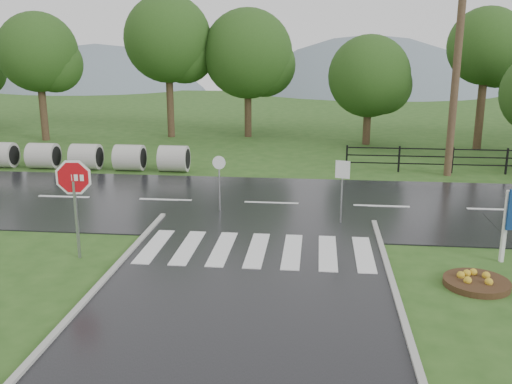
# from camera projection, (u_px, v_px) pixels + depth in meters

# --- Properties ---
(ground) EXTENTS (120.00, 120.00, 0.00)m
(ground) POSITION_uv_depth(u_px,v_px,m) (231.00, 340.00, 11.43)
(ground) COLOR #2A4F1A
(ground) RESTS_ON ground
(main_road) EXTENTS (90.00, 8.00, 0.04)m
(main_road) POSITION_uv_depth(u_px,v_px,m) (271.00, 204.00, 21.04)
(main_road) COLOR black
(main_road) RESTS_ON ground
(crosswalk) EXTENTS (6.50, 2.80, 0.02)m
(crosswalk) POSITION_uv_depth(u_px,v_px,m) (257.00, 250.00, 16.22)
(crosswalk) COLOR silver
(crosswalk) RESTS_ON ground
(fence_west) EXTENTS (9.58, 0.08, 1.20)m
(fence_west) POSITION_uv_depth(u_px,v_px,m) (453.00, 158.00, 25.82)
(fence_west) COLOR black
(fence_west) RESTS_ON ground
(hills) EXTENTS (102.00, 48.00, 48.00)m
(hills) POSITION_uv_depth(u_px,v_px,m) (329.00, 204.00, 77.51)
(hills) COLOR slate
(hills) RESTS_ON ground
(treeline) EXTENTS (83.20, 5.20, 10.00)m
(treeline) POSITION_uv_depth(u_px,v_px,m) (307.00, 141.00, 34.40)
(treeline) COLOR #1E4014
(treeline) RESTS_ON ground
(culvert_pipes) EXTENTS (13.90, 1.20, 1.20)m
(culvert_pipes) POSITION_uv_depth(u_px,v_px,m) (43.00, 156.00, 26.87)
(culvert_pipes) COLOR #9E9B93
(culvert_pipes) RESTS_ON ground
(stop_sign) EXTENTS (1.30, 0.20, 2.94)m
(stop_sign) POSITION_uv_depth(u_px,v_px,m) (74.00, 187.00, 15.27)
(stop_sign) COLOR #939399
(stop_sign) RESTS_ON ground
(flower_bed) EXTENTS (1.59, 1.59, 0.32)m
(flower_bed) POSITION_uv_depth(u_px,v_px,m) (477.00, 281.00, 13.94)
(flower_bed) COLOR #332111
(flower_bed) RESTS_ON ground
(reg_sign_small) EXTENTS (0.46, 0.14, 2.12)m
(reg_sign_small) POSITION_uv_depth(u_px,v_px,m) (342.00, 179.00, 18.33)
(reg_sign_small) COLOR #939399
(reg_sign_small) RESTS_ON ground
(reg_sign_round) EXTENTS (0.47, 0.08, 2.00)m
(reg_sign_round) POSITION_uv_depth(u_px,v_px,m) (219.00, 176.00, 19.76)
(reg_sign_round) COLOR #939399
(reg_sign_round) RESTS_ON ground
(utility_pole_east) EXTENTS (1.76, 0.33, 9.91)m
(utility_pole_east) POSITION_uv_depth(u_px,v_px,m) (457.00, 60.00, 24.27)
(utility_pole_east) COLOR #473523
(utility_pole_east) RESTS_ON ground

